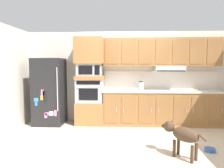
# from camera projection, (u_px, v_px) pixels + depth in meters

# --- Properties ---
(ground_plane) EXTENTS (9.60, 9.60, 0.00)m
(ground_plane) POSITION_uv_depth(u_px,v_px,m) (127.00, 133.00, 4.84)
(ground_plane) COLOR beige
(back_kitchen_wall) EXTENTS (6.20, 0.12, 2.50)m
(back_kitchen_wall) POSITION_uv_depth(u_px,v_px,m) (126.00, 77.00, 5.83)
(back_kitchen_wall) COLOR beige
(back_kitchen_wall) RESTS_ON ground
(side_panel_left) EXTENTS (0.12, 7.10, 2.50)m
(side_panel_left) POSITION_uv_depth(u_px,v_px,m) (8.00, 79.00, 4.86)
(side_panel_left) COLOR beige
(side_panel_left) RESTS_ON ground
(refrigerator) EXTENTS (0.76, 0.73, 1.76)m
(refrigerator) POSITION_uv_depth(u_px,v_px,m) (50.00, 91.00, 5.54)
(refrigerator) COLOR black
(refrigerator) RESTS_ON ground
(oven_base_cabinet) EXTENTS (0.74, 0.62, 0.60)m
(oven_base_cabinet) POSITION_uv_depth(u_px,v_px,m) (90.00, 113.00, 5.61)
(oven_base_cabinet) COLOR #996638
(oven_base_cabinet) RESTS_ON ground
(built_in_oven) EXTENTS (0.70, 0.62, 0.60)m
(built_in_oven) POSITION_uv_depth(u_px,v_px,m) (90.00, 91.00, 5.55)
(built_in_oven) COLOR #A8AAAF
(built_in_oven) RESTS_ON oven_base_cabinet
(appliance_mid_shelf) EXTENTS (0.74, 0.62, 0.10)m
(appliance_mid_shelf) POSITION_uv_depth(u_px,v_px,m) (90.00, 78.00, 5.52)
(appliance_mid_shelf) COLOR #996638
(appliance_mid_shelf) RESTS_ON built_in_oven
(microwave) EXTENTS (0.64, 0.54, 0.32)m
(microwave) POSITION_uv_depth(u_px,v_px,m) (90.00, 70.00, 5.50)
(microwave) COLOR #A8AAAF
(microwave) RESTS_ON appliance_mid_shelf
(appliance_upper_cabinet) EXTENTS (0.74, 0.62, 0.68)m
(appliance_upper_cabinet) POSITION_uv_depth(u_px,v_px,m) (90.00, 51.00, 5.46)
(appliance_upper_cabinet) COLOR #996638
(appliance_upper_cabinet) RESTS_ON microwave
(lower_cabinet_run) EXTENTS (3.06, 0.63, 0.88)m
(lower_cabinet_run) POSITION_uv_depth(u_px,v_px,m) (161.00, 108.00, 5.50)
(lower_cabinet_run) COLOR #996638
(lower_cabinet_run) RESTS_ON ground
(countertop_slab) EXTENTS (3.10, 0.64, 0.04)m
(countertop_slab) POSITION_uv_depth(u_px,v_px,m) (161.00, 91.00, 5.46)
(countertop_slab) COLOR beige
(countertop_slab) RESTS_ON lower_cabinet_run
(backsplash_panel) EXTENTS (3.10, 0.02, 0.50)m
(backsplash_panel) POSITION_uv_depth(u_px,v_px,m) (160.00, 80.00, 5.72)
(backsplash_panel) COLOR silver
(backsplash_panel) RESTS_ON countertop_slab
(upper_cabinet_with_hood) EXTENTS (3.06, 0.48, 0.88)m
(upper_cabinet_with_hood) POSITION_uv_depth(u_px,v_px,m) (162.00, 53.00, 5.49)
(upper_cabinet_with_hood) COLOR #996638
(upper_cabinet_with_hood) RESTS_ON backsplash_panel
(screwdriver) EXTENTS (0.16, 0.17, 0.03)m
(screwdriver) POSITION_uv_depth(u_px,v_px,m) (196.00, 90.00, 5.41)
(screwdriver) COLOR yellow
(screwdriver) RESTS_ON countertop_slab
(electric_kettle) EXTENTS (0.17, 0.17, 0.24)m
(electric_kettle) POSITION_uv_depth(u_px,v_px,m) (141.00, 86.00, 5.43)
(electric_kettle) COLOR #A8AAAF
(electric_kettle) RESTS_ON countertop_slab
(dog) EXTENTS (0.62, 0.64, 0.60)m
(dog) POSITION_uv_depth(u_px,v_px,m) (182.00, 134.00, 3.53)
(dog) COLOR #473323
(dog) RESTS_ON ground
(dog_food_bowl) EXTENTS (0.20, 0.20, 0.06)m
(dog_food_bowl) POSITION_uv_depth(u_px,v_px,m) (210.00, 150.00, 3.80)
(dog_food_bowl) COLOR #3359A5
(dog_food_bowl) RESTS_ON ground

